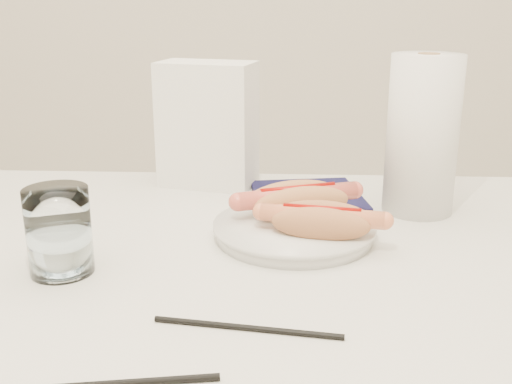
{
  "coord_description": "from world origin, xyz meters",
  "views": [
    {
      "loc": [
        0.1,
        -0.68,
        1.06
      ],
      "look_at": [
        0.06,
        0.07,
        0.82
      ],
      "focal_mm": 43.73,
      "sensor_mm": 36.0,
      "label": 1
    }
  ],
  "objects_px": {
    "hotdog_right": "(322,221)",
    "hotdog_left": "(298,201)",
    "water_glass": "(59,231)",
    "table": "(205,309)",
    "plate": "(294,232)",
    "paper_towel_roll": "(422,135)",
    "napkin_box": "(208,125)"
  },
  "relations": [
    {
      "from": "table",
      "to": "napkin_box",
      "type": "bearing_deg",
      "value": 95.67
    },
    {
      "from": "hotdog_left",
      "to": "napkin_box",
      "type": "height_order",
      "value": "napkin_box"
    },
    {
      "from": "hotdog_left",
      "to": "hotdog_right",
      "type": "height_order",
      "value": "hotdog_left"
    },
    {
      "from": "hotdog_left",
      "to": "water_glass",
      "type": "height_order",
      "value": "water_glass"
    },
    {
      "from": "plate",
      "to": "water_glass",
      "type": "relative_size",
      "value": 2.04
    },
    {
      "from": "plate",
      "to": "water_glass",
      "type": "height_order",
      "value": "water_glass"
    },
    {
      "from": "table",
      "to": "napkin_box",
      "type": "xyz_separation_m",
      "value": [
        -0.03,
        0.33,
        0.16
      ]
    },
    {
      "from": "table",
      "to": "water_glass",
      "type": "xyz_separation_m",
      "value": [
        -0.16,
        -0.03,
        0.11
      ]
    },
    {
      "from": "napkin_box",
      "to": "plate",
      "type": "bearing_deg",
      "value": -45.53
    },
    {
      "from": "hotdog_left",
      "to": "napkin_box",
      "type": "bearing_deg",
      "value": 105.94
    },
    {
      "from": "hotdog_left",
      "to": "water_glass",
      "type": "relative_size",
      "value": 1.66
    },
    {
      "from": "water_glass",
      "to": "table",
      "type": "bearing_deg",
      "value": 9.35
    },
    {
      "from": "paper_towel_roll",
      "to": "hotdog_right",
      "type": "bearing_deg",
      "value": -134.54
    },
    {
      "from": "hotdog_right",
      "to": "hotdog_left",
      "type": "bearing_deg",
      "value": 121.37
    },
    {
      "from": "table",
      "to": "hotdog_right",
      "type": "relative_size",
      "value": 7.6
    },
    {
      "from": "table",
      "to": "plate",
      "type": "xyz_separation_m",
      "value": [
        0.11,
        0.09,
        0.07
      ]
    },
    {
      "from": "table",
      "to": "plate",
      "type": "distance_m",
      "value": 0.16
    },
    {
      "from": "hotdog_right",
      "to": "napkin_box",
      "type": "distance_m",
      "value": 0.33
    },
    {
      "from": "plate",
      "to": "hotdog_left",
      "type": "relative_size",
      "value": 1.23
    },
    {
      "from": "plate",
      "to": "water_glass",
      "type": "distance_m",
      "value": 0.3
    },
    {
      "from": "table",
      "to": "hotdog_left",
      "type": "xyz_separation_m",
      "value": [
        0.11,
        0.13,
        0.1
      ]
    },
    {
      "from": "hotdog_left",
      "to": "paper_towel_roll",
      "type": "distance_m",
      "value": 0.21
    },
    {
      "from": "table",
      "to": "hotdog_left",
      "type": "bearing_deg",
      "value": 48.93
    },
    {
      "from": "plate",
      "to": "hotdog_left",
      "type": "bearing_deg",
      "value": 82.92
    },
    {
      "from": "plate",
      "to": "hotdog_right",
      "type": "relative_size",
      "value": 1.32
    },
    {
      "from": "plate",
      "to": "napkin_box",
      "type": "height_order",
      "value": "napkin_box"
    },
    {
      "from": "plate",
      "to": "water_glass",
      "type": "bearing_deg",
      "value": -156.2
    },
    {
      "from": "hotdog_left",
      "to": "plate",
      "type": "bearing_deg",
      "value": -117.6
    },
    {
      "from": "paper_towel_roll",
      "to": "napkin_box",
      "type": "bearing_deg",
      "value": 160.03
    },
    {
      "from": "hotdog_right",
      "to": "paper_towel_roll",
      "type": "relative_size",
      "value": 0.68
    },
    {
      "from": "plate",
      "to": "water_glass",
      "type": "xyz_separation_m",
      "value": [
        -0.27,
        -0.12,
        0.04
      ]
    },
    {
      "from": "plate",
      "to": "napkin_box",
      "type": "relative_size",
      "value": 1.01
    }
  ]
}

